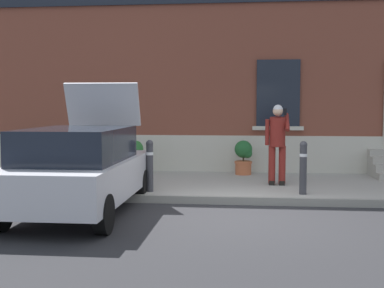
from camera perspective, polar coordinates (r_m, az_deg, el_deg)
The scene contains 11 objects.
ground_plane at distance 8.87m, azimuth 4.39°, elevation -7.94°, with size 80.00×80.00×0.00m, color #232326.
sidewalk at distance 11.60m, azimuth 4.82°, elevation -4.64°, with size 24.00×3.60×0.15m, color #99968E.
curb_edge at distance 9.77m, azimuth 4.57°, elevation -6.34°, with size 24.00×0.12×0.15m, color gray.
building_facade at distance 14.07m, azimuth 5.21°, elevation 11.87°, with size 24.00×1.52×7.50m.
hatchback_car_silver at distance 9.05m, azimuth -12.44°, elevation -2.65°, with size 1.81×4.08×2.34m.
bollard_near_person at distance 10.14m, azimuth 12.36°, elevation -2.39°, with size 0.15×0.15×1.04m.
bollard_far_left at distance 10.26m, azimuth -4.77°, elevation -2.22°, with size 0.15×0.15×1.04m.
person_on_phone at distance 11.14m, azimuth 9.55°, elevation 0.52°, with size 0.51×0.48×1.75m.
planter_charcoal at distance 13.71m, azimuth -17.66°, elevation -1.21°, with size 0.44×0.44×0.86m.
planter_cream at distance 12.89m, azimuth -6.41°, elevation -1.37°, with size 0.44×0.44×0.86m.
planter_terracotta at distance 12.80m, azimuth 5.82°, elevation -1.40°, with size 0.44×0.44×0.86m.
Camera 1 is at (0.26, -8.66, 1.89)m, focal length 47.56 mm.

